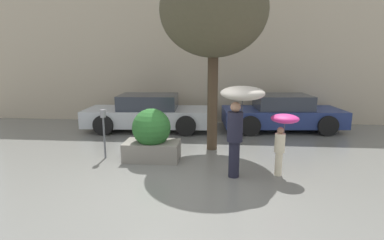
{
  "coord_description": "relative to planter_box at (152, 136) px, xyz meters",
  "views": [
    {
      "loc": [
        0.95,
        -5.87,
        2.6
      ],
      "look_at": [
        0.3,
        1.6,
        1.05
      ],
      "focal_mm": 28.0,
      "sensor_mm": 36.0,
      "label": 1
    }
  ],
  "objects": [
    {
      "name": "ground_plane",
      "position": [
        0.74,
        -1.47,
        -0.63
      ],
      "size": [
        40.0,
        40.0,
        0.0
      ],
      "primitive_type": "plane",
      "color": "slate"
    },
    {
      "name": "building_facade",
      "position": [
        0.74,
        5.03,
        2.37
      ],
      "size": [
        18.0,
        0.3,
        6.0
      ],
      "color": "#B7A88E",
      "rests_on": "ground"
    },
    {
      "name": "planter_box",
      "position": [
        0.0,
        0.0,
        0.0
      ],
      "size": [
        1.41,
        0.99,
        1.35
      ],
      "color": "gray",
      "rests_on": "ground"
    },
    {
      "name": "person_adult",
      "position": [
        2.16,
        -0.93,
        0.93
      ],
      "size": [
        0.95,
        0.95,
        2.02
      ],
      "rotation": [
        0.0,
        0.0,
        0.37
      ],
      "color": "#1E1E2D",
      "rests_on": "ground"
    },
    {
      "name": "person_child",
      "position": [
        3.13,
        -0.77,
        0.42
      ],
      "size": [
        0.61,
        0.61,
        1.4
      ],
      "rotation": [
        0.0,
        0.0,
        0.51
      ],
      "color": "beige",
      "rests_on": "ground"
    },
    {
      "name": "parked_car_near",
      "position": [
        -0.85,
        3.33,
        -0.03
      ],
      "size": [
        4.66,
        2.13,
        1.3
      ],
      "rotation": [
        0.0,
        0.0,
        1.62
      ],
      "color": "#B7BCC1",
      "rests_on": "ground"
    },
    {
      "name": "parked_car_far",
      "position": [
        4.03,
        3.71,
        -0.03
      ],
      "size": [
        4.39,
        2.25,
        1.3
      ],
      "rotation": [
        0.0,
        0.0,
        1.66
      ],
      "color": "navy",
      "rests_on": "ground"
    },
    {
      "name": "street_tree",
      "position": [
        1.53,
        1.09,
        3.18
      ],
      "size": [
        2.91,
        2.91,
        5.08
      ],
      "color": "#423323",
      "rests_on": "ground"
    },
    {
      "name": "parking_meter",
      "position": [
        -1.27,
        0.01,
        0.3
      ],
      "size": [
        0.14,
        0.14,
        1.3
      ],
      "color": "#595B60",
      "rests_on": "ground"
    }
  ]
}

